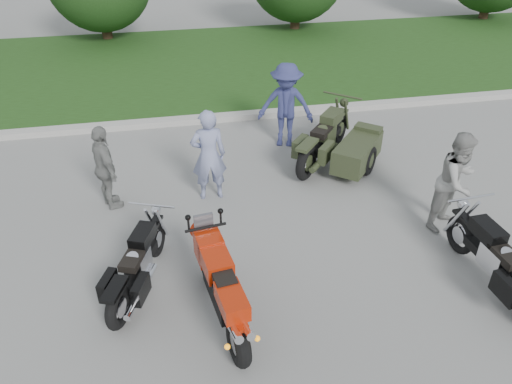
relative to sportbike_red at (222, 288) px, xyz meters
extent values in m
plane|color=gray|center=(0.74, 0.55, -0.60)|extent=(80.00, 80.00, 0.00)
cube|color=#B0ADA5|center=(0.74, 6.55, -0.53)|extent=(60.00, 0.30, 0.15)
cube|color=#28571D|center=(0.74, 10.70, -0.53)|extent=(60.00, 8.00, 0.14)
cylinder|color=#3F2B1C|center=(-2.26, 14.05, 0.00)|extent=(0.36, 0.36, 1.20)
cylinder|color=#3F2B1C|center=(4.74, 14.05, 0.00)|extent=(0.36, 0.36, 1.20)
cylinder|color=#3F2B1C|center=(12.74, 14.05, 0.00)|extent=(0.36, 0.36, 1.20)
torus|color=black|center=(0.10, -0.71, -0.28)|extent=(0.29, 0.67, 0.65)
torus|color=black|center=(-0.12, 0.80, -0.29)|extent=(0.22, 0.64, 0.63)
cube|color=black|center=(0.00, -0.01, -0.03)|extent=(0.43, 0.98, 0.37)
cube|color=#AD2006|center=(-0.03, 0.23, 0.26)|extent=(0.44, 0.62, 0.27)
cube|color=#AD2006|center=(0.07, -0.48, 0.21)|extent=(0.40, 0.62, 0.23)
cube|color=black|center=(0.02, -0.14, 0.30)|extent=(0.32, 0.40, 0.11)
cube|color=#AD2006|center=(-0.09, 0.62, 0.21)|extent=(0.41, 0.47, 0.42)
cylinder|color=silver|center=(0.04, -0.78, 0.05)|extent=(0.18, 0.50, 0.23)
cylinder|color=silver|center=(0.18, -0.76, 0.05)|extent=(0.18, 0.50, 0.23)
torus|color=black|center=(-1.39, 0.20, -0.29)|extent=(0.37, 0.64, 0.63)
torus|color=black|center=(-0.84, 1.63, -0.31)|extent=(0.32, 0.59, 0.59)
cube|color=black|center=(-1.12, 0.91, -0.22)|extent=(0.59, 1.11, 0.13)
cube|color=silver|center=(-1.12, 0.91, -0.14)|extent=(0.41, 0.49, 0.32)
cube|color=black|center=(-1.02, 1.17, 0.12)|extent=(0.42, 0.57, 0.20)
cube|color=black|center=(-1.17, 0.78, 0.02)|extent=(0.41, 0.52, 0.11)
cube|color=black|center=(-1.39, 0.20, 0.04)|extent=(0.37, 0.55, 0.06)
cylinder|color=silver|center=(-1.08, 0.55, -0.35)|extent=(0.45, 0.98, 0.09)
torus|color=black|center=(3.97, 0.76, -0.28)|extent=(0.16, 0.65, 0.64)
cube|color=black|center=(4.03, -0.07, -0.18)|extent=(0.30, 1.22, 0.14)
cube|color=silver|center=(4.03, -0.07, -0.10)|extent=(0.33, 0.47, 0.35)
cube|color=black|center=(4.01, 0.23, 0.18)|extent=(0.32, 0.57, 0.22)
cube|color=black|center=(4.04, -0.22, 0.08)|extent=(0.31, 0.52, 0.12)
torus|color=black|center=(2.16, 3.43, -0.23)|extent=(0.63, 0.69, 0.75)
torus|color=black|center=(3.34, 4.82, -0.25)|extent=(0.56, 0.62, 0.71)
cube|color=black|center=(2.75, 4.13, -0.14)|extent=(1.04, 1.17, 0.15)
cube|color=#303921|center=(2.75, 4.13, -0.05)|extent=(0.57, 0.59, 0.39)
cube|color=#303921|center=(2.96, 4.38, 0.26)|extent=(0.63, 0.66, 0.24)
cube|color=black|center=(2.64, 4.00, 0.15)|extent=(0.59, 0.62, 0.13)
cube|color=#303921|center=(2.16, 3.43, 0.17)|extent=(0.58, 0.62, 0.07)
cylinder|color=#303921|center=(2.65, 3.70, -0.30)|extent=(0.87, 1.00, 0.11)
cube|color=#303921|center=(3.26, 3.54, -0.16)|extent=(1.39, 1.48, 0.50)
torus|color=black|center=(3.47, 3.37, -0.30)|extent=(0.50, 0.56, 0.62)
imported|color=#8A92BC|center=(0.20, 3.16, 0.29)|extent=(0.66, 0.44, 1.79)
imported|color=#969691|center=(4.19, 1.46, 0.28)|extent=(1.08, 1.01, 1.77)
imported|color=navy|center=(2.11, 4.99, 0.34)|extent=(1.38, 1.06, 1.89)
imported|color=gray|center=(-1.65, 3.19, 0.20)|extent=(0.74, 1.03, 1.62)
camera|label=1|loc=(-0.49, -4.87, 4.67)|focal=35.00mm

